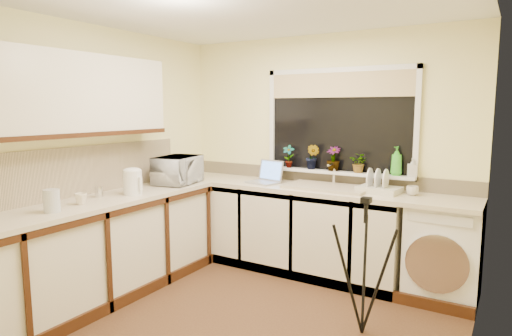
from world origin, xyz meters
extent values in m
plane|color=brown|center=(0.00, 0.00, 0.00)|extent=(3.20, 3.20, 0.00)
plane|color=white|center=(0.00, 0.00, 2.45)|extent=(3.20, 3.20, 0.00)
plane|color=#FFF6AA|center=(0.00, 1.50, 1.23)|extent=(3.20, 0.00, 3.20)
plane|color=#FFF6AA|center=(0.00, -1.50, 1.23)|extent=(3.20, 0.00, 3.20)
plane|color=#FFF6AA|center=(-1.60, 0.00, 1.23)|extent=(0.00, 3.00, 3.00)
plane|color=#FFF6AA|center=(1.60, 0.00, 1.23)|extent=(0.00, 3.00, 3.00)
cube|color=silver|center=(-0.33, 1.20, 0.43)|extent=(2.55, 0.60, 0.86)
cube|color=silver|center=(-1.30, -0.30, 0.43)|extent=(0.54, 2.40, 0.86)
cube|color=beige|center=(0.00, 1.20, 0.88)|extent=(3.20, 0.60, 0.04)
cube|color=beige|center=(-1.30, -0.30, 0.88)|extent=(0.60, 2.40, 0.04)
cube|color=silver|center=(-1.44, -0.45, 1.80)|extent=(0.28, 1.90, 0.70)
cube|color=beige|center=(-1.59, -0.30, 1.12)|extent=(0.02, 2.40, 0.45)
cube|color=beige|center=(0.00, 1.49, 0.97)|extent=(3.20, 0.02, 0.14)
cube|color=black|center=(0.20, 1.49, 1.55)|extent=(1.50, 0.02, 1.00)
cube|color=tan|center=(0.20, 1.46, 1.92)|extent=(1.50, 0.02, 0.25)
cube|color=white|center=(0.20, 1.43, 1.04)|extent=(1.60, 0.14, 0.03)
cube|color=tan|center=(0.20, 1.20, 0.91)|extent=(0.82, 0.46, 0.03)
cylinder|color=silver|center=(0.20, 1.38, 1.02)|extent=(0.03, 0.03, 0.24)
cube|color=white|center=(1.29, 1.24, 0.43)|extent=(0.63, 0.61, 0.86)
cube|color=#A1A1A9|center=(-0.50, 1.12, 0.91)|extent=(0.36, 0.30, 0.02)
cube|color=#5A8FF5|center=(-0.47, 1.26, 1.03)|extent=(0.32, 0.13, 0.22)
cylinder|color=white|center=(-1.22, -0.02, 1.01)|extent=(0.17, 0.17, 0.22)
cube|color=beige|center=(0.70, 1.25, 0.93)|extent=(0.41, 0.32, 0.06)
cylinder|color=silver|center=(-1.23, -0.83, 0.99)|extent=(0.12, 0.12, 0.18)
cylinder|color=silver|center=(-1.39, -0.26, 0.95)|extent=(0.07, 0.07, 0.10)
imported|color=white|center=(-1.26, 0.66, 1.04)|extent=(0.45, 0.58, 0.29)
imported|color=#999999|center=(-0.33, 1.39, 1.17)|extent=(0.14, 0.11, 0.25)
imported|color=#999999|center=(-0.05, 1.40, 1.18)|extent=(0.17, 0.14, 0.26)
imported|color=#999999|center=(0.18, 1.41, 1.18)|extent=(0.15, 0.15, 0.25)
imported|color=#999999|center=(0.45, 1.42, 1.15)|extent=(0.20, 0.18, 0.20)
imported|color=green|center=(0.81, 1.43, 1.19)|extent=(0.13, 0.13, 0.28)
imported|color=#999999|center=(0.96, 1.42, 1.14)|extent=(0.10, 0.10, 0.17)
imported|color=beige|center=(1.00, 1.27, 0.94)|extent=(0.12, 0.12, 0.09)
imported|color=#EEE0C4|center=(-1.27, -0.54, 0.95)|extent=(0.13, 0.13, 0.09)
camera|label=1|loc=(1.80, -2.84, 1.69)|focal=30.79mm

